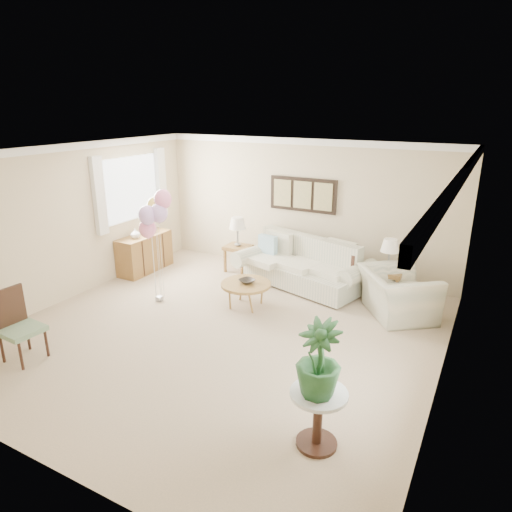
% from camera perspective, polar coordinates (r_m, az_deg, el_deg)
% --- Properties ---
extents(ground_plane, '(6.00, 6.00, 0.00)m').
position_cam_1_polar(ground_plane, '(6.86, -4.31, -9.44)').
color(ground_plane, tan).
extents(room_shell, '(6.04, 6.04, 2.60)m').
position_cam_1_polar(room_shell, '(6.40, -5.04, 4.12)').
color(room_shell, beige).
rests_on(room_shell, ground).
extents(wall_art_triptych, '(1.35, 0.06, 0.65)m').
position_cam_1_polar(wall_art_triptych, '(8.85, 5.86, 7.63)').
color(wall_art_triptych, black).
rests_on(wall_art_triptych, ground).
extents(sofa, '(2.63, 1.46, 0.89)m').
position_cam_1_polar(sofa, '(8.41, 6.01, -1.46)').
color(sofa, beige).
rests_on(sofa, ground).
extents(end_table_left, '(0.49, 0.44, 0.53)m').
position_cam_1_polar(end_table_left, '(9.08, -2.28, 0.78)').
color(end_table_left, olive).
rests_on(end_table_left, ground).
extents(end_table_right, '(0.51, 0.46, 0.56)m').
position_cam_1_polar(end_table_right, '(8.01, 16.09, -2.26)').
color(end_table_right, olive).
rests_on(end_table_right, ground).
extents(lamp_left, '(0.33, 0.33, 0.58)m').
position_cam_1_polar(lamp_left, '(8.93, -2.32, 4.00)').
color(lamp_left, gray).
rests_on(lamp_left, end_table_left).
extents(lamp_right, '(0.30, 0.30, 0.54)m').
position_cam_1_polar(lamp_right, '(7.85, 16.41, 1.15)').
color(lamp_right, gray).
rests_on(lamp_right, end_table_right).
extents(coffee_table, '(0.83, 0.83, 0.42)m').
position_cam_1_polar(coffee_table, '(7.49, -1.27, -3.63)').
color(coffee_table, olive).
rests_on(coffee_table, ground).
extents(decor_bowl, '(0.32, 0.32, 0.06)m').
position_cam_1_polar(decor_bowl, '(7.47, -1.13, -3.16)').
color(decor_bowl, '#28241E').
rests_on(decor_bowl, coffee_table).
extents(armchair, '(1.46, 1.49, 0.73)m').
position_cam_1_polar(armchair, '(7.54, 17.26, -4.53)').
color(armchair, beige).
rests_on(armchair, ground).
extents(side_table, '(0.56, 0.56, 0.61)m').
position_cam_1_polar(side_table, '(4.65, 7.80, -18.01)').
color(side_table, silver).
rests_on(side_table, ground).
extents(potted_plant, '(0.53, 0.53, 0.76)m').
position_cam_1_polar(potted_plant, '(4.33, 7.83, -12.63)').
color(potted_plant, '#1E4E23').
rests_on(potted_plant, side_table).
extents(accent_chair, '(0.50, 0.50, 0.96)m').
position_cam_1_polar(accent_chair, '(6.73, -27.69, -7.50)').
color(accent_chair, gray).
rests_on(accent_chair, ground).
extents(credenza, '(0.46, 1.20, 0.74)m').
position_cam_1_polar(credenza, '(9.39, -13.73, 0.38)').
color(credenza, olive).
rests_on(credenza, ground).
extents(vase_white, '(0.22, 0.22, 0.19)m').
position_cam_1_polar(vase_white, '(9.08, -14.85, 2.73)').
color(vase_white, silver).
rests_on(vase_white, credenza).
extents(vase_sage, '(0.20, 0.20, 0.19)m').
position_cam_1_polar(vase_sage, '(9.42, -12.88, 3.46)').
color(vase_sage, silver).
rests_on(vase_sage, credenza).
extents(balloon_cluster, '(0.53, 0.57, 1.93)m').
position_cam_1_polar(balloon_cluster, '(7.51, -12.58, 5.25)').
color(balloon_cluster, gray).
rests_on(balloon_cluster, ground).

